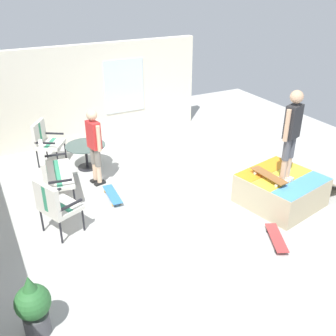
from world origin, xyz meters
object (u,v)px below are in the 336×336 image
at_px(skateboard_on_ramp, 269,176).
at_px(patio_bench, 51,169).
at_px(patio_table, 86,152).
at_px(potted_plant, 33,305).
at_px(patio_chair_near_house, 45,139).
at_px(skateboard_spare, 276,238).
at_px(person_skater, 292,130).
at_px(patio_chair_by_wall, 54,203).
at_px(person_watching, 94,142).
at_px(skateboard_by_bench, 112,195).
at_px(skate_ramp, 282,189).

bearing_deg(skateboard_on_ramp, patio_bench, 56.90).
relative_size(patio_table, potted_plant, 0.98).
distance_m(patio_chair_near_house, skateboard_spare, 5.60).
xyz_separation_m(patio_bench, person_skater, (-2.44, -3.76, 0.99)).
bearing_deg(person_skater, skateboard_spare, 134.50).
xyz_separation_m(patio_chair_near_house, patio_chair_by_wall, (-2.92, 0.47, 0.00)).
distance_m(patio_bench, person_skater, 4.59).
xyz_separation_m(patio_chair_near_house, person_watching, (-1.48, -0.73, 0.34)).
height_order(person_watching, skateboard_by_bench, person_watching).
xyz_separation_m(patio_chair_by_wall, person_skater, (-1.15, -4.00, 0.99)).
bearing_deg(person_watching, patio_bench, 98.43).
xyz_separation_m(patio_table, potted_plant, (-4.20, 1.95, 0.06)).
relative_size(person_watching, skateboard_by_bench, 2.02).
bearing_deg(skate_ramp, patio_chair_by_wall, 76.11).
relative_size(patio_bench, person_watching, 0.80).
height_order(patio_bench, skateboard_spare, patio_bench).
relative_size(patio_chair_near_house, person_watching, 0.62).
bearing_deg(potted_plant, patio_table, -24.88).
bearing_deg(person_watching, patio_table, -1.35).
bearing_deg(patio_table, patio_bench, 133.93).
bearing_deg(potted_plant, patio_chair_by_wall, -20.42).
relative_size(patio_table, skateboard_on_ramp, 1.11).
bearing_deg(patio_table, skateboard_on_ramp, -141.87).
height_order(skate_ramp, person_watching, person_watching).
relative_size(person_skater, skateboard_by_bench, 2.11).
height_order(person_watching, potted_plant, person_watching).
height_order(patio_chair_near_house, potted_plant, patio_chair_near_house).
bearing_deg(patio_chair_near_house, skate_ramp, -137.13).
height_order(patio_chair_near_house, skateboard_by_bench, patio_chair_near_house).
bearing_deg(patio_bench, skateboard_spare, -137.67).
height_order(patio_chair_by_wall, potted_plant, patio_chair_by_wall).
xyz_separation_m(skate_ramp, patio_bench, (2.31, 3.88, 0.32)).
bearing_deg(skateboard_by_bench, patio_table, 1.23).
bearing_deg(patio_chair_near_house, patio_table, -132.44).
bearing_deg(patio_bench, person_skater, -123.00).
bearing_deg(patio_bench, person_watching, -81.57).
xyz_separation_m(patio_bench, patio_chair_near_house, (1.63, -0.23, -0.00)).
bearing_deg(person_skater, person_watching, 47.33).
relative_size(patio_chair_by_wall, patio_table, 1.13).
relative_size(patio_chair_by_wall, skateboard_spare, 1.27).
bearing_deg(patio_table, patio_chair_near_house, 47.56).
relative_size(person_watching, skateboard_on_ramp, 2.03).
bearing_deg(skateboard_by_bench, person_watching, 3.94).
height_order(skate_ramp, patio_table, skate_ramp).
bearing_deg(person_skater, patio_chair_by_wall, 73.93).
height_order(patio_table, potted_plant, potted_plant).
xyz_separation_m(patio_bench, skateboard_spare, (-3.24, -2.95, -0.53)).
bearing_deg(patio_bench, skateboard_on_ramp, -123.10).
relative_size(patio_chair_near_house, person_skater, 0.59).
distance_m(patio_chair_near_house, skateboard_by_bench, 2.43).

